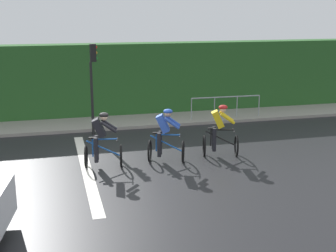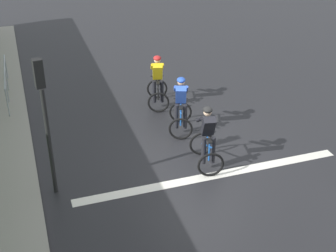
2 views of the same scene
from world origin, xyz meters
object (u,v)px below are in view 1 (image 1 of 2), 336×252
Objects in this scene: traffic_light_near_crossing at (93,75)px; cyclist_lead at (219,132)px; cyclist_mid at (102,141)px; cyclist_second at (165,137)px; pedestrian_railing_kerbside at (226,102)px.

cyclist_lead is at bearing 43.86° from traffic_light_near_crossing.
traffic_light_near_crossing is (-3.84, 0.17, 1.43)m from cyclist_mid.
cyclist_mid is (0.02, -1.91, 0.00)m from cyclist_second.
cyclist_lead is 1.00× the size of cyclist_second.
cyclist_mid is 0.50× the size of traffic_light_near_crossing.
cyclist_mid is at bearing -87.63° from cyclist_lead.
cyclist_lead reaches higher than pedestrian_railing_kerbside.
cyclist_mid is at bearing -50.61° from pedestrian_railing_kerbside.
cyclist_lead is 0.50× the size of traffic_light_near_crossing.
cyclist_second is at bearing 24.54° from traffic_light_near_crossing.
traffic_light_near_crossing reaches higher than cyclist_second.
cyclist_lead is at bearing 94.17° from cyclist_second.
pedestrian_railing_kerbside is at bearing 140.85° from cyclist_second.
cyclist_second is 0.55× the size of pedestrian_railing_kerbside.
cyclist_second is 0.50× the size of traffic_light_near_crossing.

